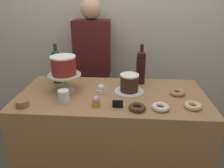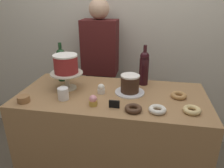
% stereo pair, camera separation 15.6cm
% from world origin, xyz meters
% --- Properties ---
extents(back_wall, '(6.00, 0.05, 2.60)m').
position_xyz_m(back_wall, '(0.00, 0.91, 1.30)').
color(back_wall, beige).
rests_on(back_wall, ground_plane).
extents(display_counter, '(1.39, 0.66, 0.94)m').
position_xyz_m(display_counter, '(0.00, 0.00, 0.47)').
color(display_counter, '#997047').
rests_on(display_counter, ground_plane).
extents(cake_stand_pedestal, '(0.25, 0.25, 0.13)m').
position_xyz_m(cake_stand_pedestal, '(-0.36, 0.04, 1.03)').
color(cake_stand_pedestal, beige).
rests_on(cake_stand_pedestal, display_counter).
extents(white_layer_cake, '(0.18, 0.18, 0.14)m').
position_xyz_m(white_layer_cake, '(-0.36, 0.04, 1.14)').
color(white_layer_cake, maroon).
rests_on(white_layer_cake, cake_stand_pedestal).
extents(silver_serving_platter, '(0.22, 0.22, 0.01)m').
position_xyz_m(silver_serving_platter, '(0.13, 0.04, 0.95)').
color(silver_serving_platter, white).
rests_on(silver_serving_platter, display_counter).
extents(chocolate_round_cake, '(0.14, 0.14, 0.13)m').
position_xyz_m(chocolate_round_cake, '(0.13, 0.04, 1.02)').
color(chocolate_round_cake, '#3D2619').
rests_on(chocolate_round_cake, silver_serving_platter).
extents(wine_bottle_dark_red, '(0.08, 0.08, 0.33)m').
position_xyz_m(wine_bottle_dark_red, '(0.22, 0.23, 1.09)').
color(wine_bottle_dark_red, black).
rests_on(wine_bottle_dark_red, display_counter).
extents(wine_bottle_green, '(0.08, 0.08, 0.33)m').
position_xyz_m(wine_bottle_green, '(-0.47, 0.20, 1.09)').
color(wine_bottle_green, '#193D1E').
rests_on(wine_bottle_green, display_counter).
extents(cupcake_strawberry, '(0.06, 0.06, 0.07)m').
position_xyz_m(cupcake_strawberry, '(-0.09, -0.20, 0.98)').
color(cupcake_strawberry, gold).
rests_on(cupcake_strawberry, display_counter).
extents(cupcake_vanilla, '(0.06, 0.06, 0.07)m').
position_xyz_m(cupcake_vanilla, '(-0.08, -0.00, 0.98)').
color(cupcake_vanilla, white).
rests_on(cupcake_vanilla, display_counter).
extents(donut_maple, '(0.11, 0.11, 0.03)m').
position_xyz_m(donut_maple, '(0.48, 0.03, 0.96)').
color(donut_maple, '#B27F47').
rests_on(donut_maple, display_counter).
extents(donut_glazed, '(0.11, 0.11, 0.03)m').
position_xyz_m(donut_glazed, '(0.54, -0.17, 0.96)').
color(donut_glazed, '#E0C17F').
rests_on(donut_glazed, display_counter).
extents(donut_chocolate, '(0.11, 0.11, 0.03)m').
position_xyz_m(donut_chocolate, '(0.18, -0.22, 0.96)').
color(donut_chocolate, '#472D1E').
rests_on(donut_chocolate, display_counter).
extents(donut_sugar, '(0.11, 0.11, 0.03)m').
position_xyz_m(donut_sugar, '(0.33, -0.21, 0.96)').
color(donut_sugar, silver).
rests_on(donut_sugar, display_counter).
extents(cookie_stack, '(0.08, 0.08, 0.04)m').
position_xyz_m(cookie_stack, '(-0.57, -0.23, 0.96)').
color(cookie_stack, olive).
rests_on(cookie_stack, display_counter).
extents(price_sign_chalkboard, '(0.07, 0.01, 0.05)m').
position_xyz_m(price_sign_chalkboard, '(0.05, -0.20, 0.97)').
color(price_sign_chalkboard, black).
rests_on(price_sign_chalkboard, display_counter).
extents(coffee_cup_ceramic, '(0.08, 0.08, 0.09)m').
position_xyz_m(coffee_cup_ceramic, '(-0.32, -0.15, 0.98)').
color(coffee_cup_ceramic, white).
rests_on(coffee_cup_ceramic, display_counter).
extents(barista_figure, '(0.36, 0.22, 1.60)m').
position_xyz_m(barista_figure, '(-0.25, 0.69, 0.84)').
color(barista_figure, black).
rests_on(barista_figure, ground_plane).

